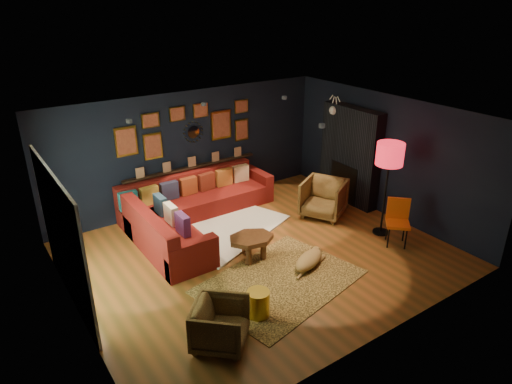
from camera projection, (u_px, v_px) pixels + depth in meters
floor at (261, 255)px, 8.49m from camera, size 6.50×6.50×0.00m
room_walls at (261, 175)px, 7.85m from camera, size 6.50×6.50×6.50m
sectional at (186, 212)px, 9.41m from camera, size 3.41×2.69×0.86m
ledge at (192, 167)px, 10.14m from camera, size 3.20×0.12×0.04m
gallery_wall at (188, 128)px, 9.81m from camera, size 3.15×0.04×1.02m
sunburst_mirror at (193, 132)px, 9.91m from camera, size 0.47×0.16×0.47m
fireplace at (350, 159)px, 10.36m from camera, size 0.31×1.60×2.20m
deer_head at (339, 109)px, 10.35m from camera, size 0.50×0.28×0.45m
sliding_door at (63, 238)px, 6.83m from camera, size 0.06×2.80×2.20m
ceiling_spots at (236, 111)px, 8.06m from camera, size 3.30×2.50×0.06m
shag_rug at (222, 228)px, 9.42m from camera, size 2.98×2.60×0.03m
leopard_rug at (280, 281)px, 7.69m from camera, size 2.91×2.34×0.01m
coffee_table at (251, 241)px, 8.22m from camera, size 0.96×0.79×0.43m
pouf at (174, 244)px, 8.45m from camera, size 0.53×0.53×0.34m
armchair_left at (220, 323)px, 6.19m from camera, size 0.97×0.98×0.73m
armchair_right at (324, 196)px, 9.84m from camera, size 1.13×1.15×0.89m
gold_stool at (258, 304)px, 6.82m from camera, size 0.34×0.34×0.43m
orange_chair at (398, 218)px, 8.71m from camera, size 0.60×0.60×0.91m
floor_lamp at (390, 158)px, 8.63m from camera, size 0.52×0.52×1.91m
dog at (309, 258)px, 8.06m from camera, size 1.18×0.89×0.33m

